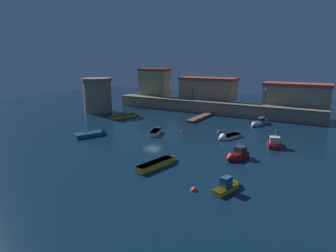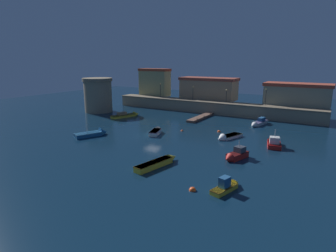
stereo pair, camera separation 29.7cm
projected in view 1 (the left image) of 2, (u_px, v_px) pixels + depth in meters
ground_plane at (153, 135)px, 49.45m from camera, size 139.89×139.89×0.00m
quay_wall at (209, 107)px, 70.19m from camera, size 52.48×4.03×2.92m
old_town_backdrop at (223, 89)px, 72.03m from camera, size 49.51×5.87×7.79m
fortress_tower at (98, 95)px, 71.02m from camera, size 7.35×7.35×8.49m
pier_dock at (201, 117)px, 63.73m from camera, size 1.78×11.02×0.70m
quay_lamp_0 at (160, 88)px, 76.44m from camera, size 0.32×0.32×3.80m
quay_lamp_1 at (193, 91)px, 71.61m from camera, size 0.32×0.32×3.46m
quay_lamp_2 at (226, 94)px, 67.26m from camera, size 0.32×0.32×3.19m
quay_lamp_3 at (265, 94)px, 62.66m from camera, size 0.32×0.32×3.79m
moored_boat_0 at (94, 134)px, 49.16m from camera, size 4.03×5.99×2.76m
moored_boat_1 at (156, 131)px, 50.54m from camera, size 2.84×5.03×1.30m
moored_boat_2 at (258, 123)px, 57.20m from camera, size 2.36×6.67×1.67m
moored_boat_3 at (160, 162)px, 35.20m from camera, size 2.54×7.03×1.19m
moored_boat_4 at (236, 155)px, 37.49m from camera, size 2.56×4.39×2.73m
moored_boat_5 at (229, 186)px, 28.61m from camera, size 2.14×4.37×1.81m
moored_boat_6 at (274, 142)px, 43.58m from camera, size 2.87×5.06×3.39m
moored_boat_7 at (127, 115)px, 65.36m from camera, size 3.77×7.34×3.05m
moored_boat_8 at (227, 137)px, 47.25m from camera, size 3.32×5.75×1.57m
mooring_buoy_0 at (219, 132)px, 51.79m from camera, size 0.61×0.61×0.61m
mooring_buoy_1 at (194, 190)px, 28.51m from camera, size 0.72×0.72×0.72m
mooring_buoy_2 at (182, 131)px, 52.42m from camera, size 0.49×0.49×0.49m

